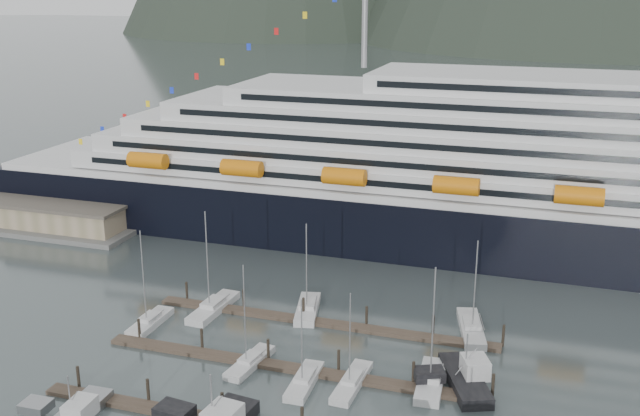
# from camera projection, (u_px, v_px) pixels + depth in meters

# --- Properties ---
(ground) EXTENTS (1600.00, 1600.00, 0.00)m
(ground) POSITION_uv_depth(u_px,v_px,m) (320.00, 388.00, 85.78)
(ground) COLOR #444E50
(ground) RESTS_ON ground
(cruise_ship) EXTENTS (210.00, 30.40, 50.30)m
(cruise_ship) POSITION_uv_depth(u_px,v_px,m) (597.00, 188.00, 123.21)
(cruise_ship) COLOR black
(cruise_ship) RESTS_ON ground
(warehouse) EXTENTS (46.00, 20.00, 5.80)m
(warehouse) POSITION_uv_depth(u_px,v_px,m) (35.00, 210.00, 144.78)
(warehouse) COLOR #595956
(warehouse) RESTS_ON ground
(dock_mid) EXTENTS (48.18, 2.28, 3.20)m
(dock_mid) POSITION_uv_depth(u_px,v_px,m) (289.00, 367.00, 89.93)
(dock_mid) COLOR #43372B
(dock_mid) RESTS_ON ground
(dock_far) EXTENTS (48.18, 2.28, 3.20)m
(dock_far) POSITION_uv_depth(u_px,v_px,m) (322.00, 322.00, 101.74)
(dock_far) COLOR #43372B
(dock_far) RESTS_ON ground
(sailboat_a) EXTENTS (2.58, 8.79, 14.28)m
(sailboat_a) POSITION_uv_depth(u_px,v_px,m) (150.00, 322.00, 101.34)
(sailboat_a) COLOR #BEBEBE
(sailboat_a) RESTS_ON ground
(sailboat_b) EXTENTS (3.33, 9.05, 13.80)m
(sailboat_b) POSITION_uv_depth(u_px,v_px,m) (250.00, 363.00, 90.70)
(sailboat_b) COLOR #BEBEBE
(sailboat_b) RESTS_ON ground
(sailboat_c) EXTENTS (2.78, 8.89, 11.49)m
(sailboat_c) POSITION_uv_depth(u_px,v_px,m) (304.00, 382.00, 86.43)
(sailboat_c) COLOR #BEBEBE
(sailboat_c) RESTS_ON ground
(sailboat_d) EXTENTS (2.62, 9.74, 12.33)m
(sailboat_d) POSITION_uv_depth(u_px,v_px,m) (352.00, 383.00, 86.23)
(sailboat_d) COLOR #BEBEBE
(sailboat_d) RESTS_ON ground
(sailboat_e) EXTENTS (3.42, 11.13, 15.60)m
(sailboat_e) POSITION_uv_depth(u_px,v_px,m) (213.00, 308.00, 105.70)
(sailboat_e) COLOR #BEBEBE
(sailboat_e) RESTS_ON ground
(sailboat_f) EXTENTS (4.99, 10.25, 14.01)m
(sailboat_f) POSITION_uv_depth(u_px,v_px,m) (308.00, 310.00, 105.22)
(sailboat_f) COLOR #BEBEBE
(sailboat_f) RESTS_ON ground
(sailboat_g) EXTENTS (5.34, 11.55, 13.76)m
(sailboat_g) POSITION_uv_depth(u_px,v_px,m) (471.00, 329.00, 99.45)
(sailboat_g) COLOR #BEBEBE
(sailboat_g) RESTS_ON ground
(sailboat_h) EXTENTS (3.53, 10.08, 15.52)m
(sailboat_h) POSITION_uv_depth(u_px,v_px,m) (431.00, 382.00, 86.31)
(sailboat_h) COLOR #BEBEBE
(sailboat_h) RESTS_ON ground
(trawler_e) EXTENTS (9.82, 11.67, 7.24)m
(trawler_e) POSITION_uv_depth(u_px,v_px,m) (464.00, 378.00, 86.17)
(trawler_e) COLOR black
(trawler_e) RESTS_ON ground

